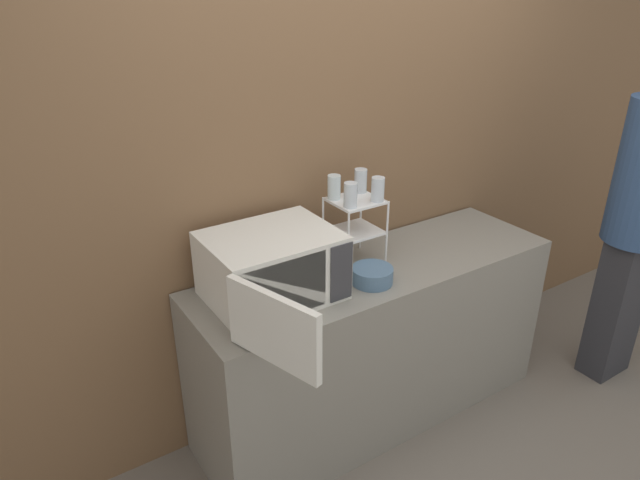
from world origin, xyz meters
The scene contains 10 objects.
ground_plane centered at (0.00, 0.00, 0.00)m, with size 12.00×12.00×0.00m, color #6B6056.
wall_back centered at (0.00, 0.61, 1.30)m, with size 8.00×0.06×2.60m.
counter centered at (0.00, 0.29, 0.44)m, with size 1.86×0.57×0.88m.
microwave centered at (-0.57, 0.29, 1.03)m, with size 0.57×0.83×0.29m.
dish_rack centered at (-0.07, 0.39, 1.11)m, with size 0.23×0.22×0.32m.
glass_front_left centered at (-0.14, 0.33, 1.26)m, with size 0.06×0.06×0.11m.
glass_back_right centered at (0.01, 0.46, 1.26)m, with size 0.06×0.06×0.11m.
glass_front_right centered at (0.01, 0.32, 1.26)m, with size 0.06×0.06×0.11m.
glass_back_left centered at (-0.14, 0.45, 1.26)m, with size 0.06×0.06×0.11m.
bowl centered at (-0.12, 0.17, 0.92)m, with size 0.19×0.19×0.07m.
Camera 1 is at (-1.55, -1.58, 2.15)m, focal length 32.00 mm.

